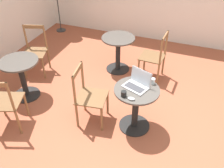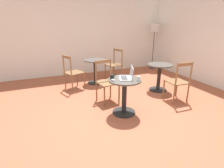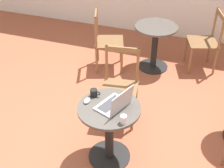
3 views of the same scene
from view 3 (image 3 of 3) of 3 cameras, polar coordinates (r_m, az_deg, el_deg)
ground_plane at (r=3.73m, az=-1.77°, el=-11.92°), size 16.00×16.00×0.00m
cafe_table_near at (r=3.31m, az=-0.52°, el=-7.51°), size 0.65×0.65×0.73m
cafe_table_far at (r=4.94m, az=7.90°, el=7.88°), size 0.65×0.65×0.73m
chair_near_back at (r=3.86m, az=1.45°, el=-0.54°), size 0.50×0.50×0.95m
chair_far_left at (r=4.90m, az=-1.08°, el=7.82°), size 0.56×0.56×0.95m
chair_far_right at (r=5.10m, az=16.74°, el=7.43°), size 0.55×0.55×0.95m
laptop at (r=3.12m, az=0.59°, el=-3.62°), size 0.36×0.41×0.24m
mouse at (r=3.22m, az=-4.59°, el=-3.05°), size 0.06×0.10×0.03m
mug at (r=3.28m, az=-3.31°, el=-1.62°), size 0.11×0.08×0.08m
drinking_glass at (r=2.95m, az=2.12°, el=-6.49°), size 0.06×0.06×0.09m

